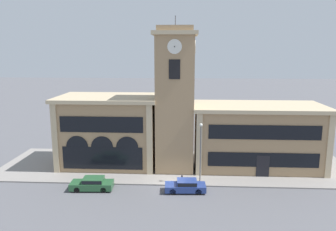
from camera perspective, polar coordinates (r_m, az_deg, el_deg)
The scene contains 9 objects.
ground_plane at distance 37.13m, azimuth 0.89°, elevation -12.20°, with size 300.00×300.00×0.00m, color #56565B.
sidewalk_kerb at distance 43.00m, azimuth 1.24°, elevation -8.77°, with size 44.55×12.69×0.15m.
clock_tower at distance 39.89m, azimuth 1.24°, elevation 2.65°, with size 5.25×5.25×18.78m.
town_hall_left_wing at distance 43.32m, azimuth -10.21°, elevation -2.59°, with size 12.81×8.31×9.08m.
town_hall_right_wing at distance 43.26m, azimuth 15.25°, elevation -3.49°, with size 16.40×8.31×8.12m.
parked_car_near at distance 36.93m, azimuth -13.03°, elevation -11.44°, with size 4.61×2.08×1.35m.
parked_car_mid at distance 35.55m, azimuth 3.12°, elevation -12.09°, with size 4.40×2.00×1.31m.
street_lamp at distance 36.36m, azimuth 5.70°, elevation -5.16°, with size 0.36×0.36×6.86m.
bollard at distance 37.16m, azimuth 2.45°, elevation -11.07°, with size 0.18×0.18×1.06m.
Camera 1 is at (1.33, -34.09, 14.67)m, focal length 35.00 mm.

